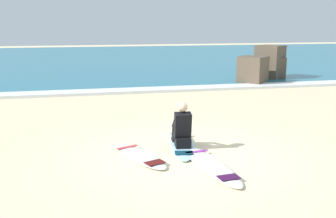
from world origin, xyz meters
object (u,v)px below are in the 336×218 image
at_px(surfboard_spare_near, 139,156).
at_px(surfboard_spare_far, 210,164).
at_px(surfer_seated, 182,129).
at_px(surfboard_main, 182,144).

relative_size(surfboard_spare_near, surfboard_spare_far, 0.80).
height_order(surfer_seated, surfboard_spare_far, surfer_seated).
distance_m(surfboard_main, surfboard_spare_near, 1.18).
height_order(surfer_seated, surfboard_spare_near, surfer_seated).
distance_m(surfer_seated, surfboard_spare_near, 1.11).
xyz_separation_m(surfboard_main, surfer_seated, (-0.06, -0.22, 0.40)).
height_order(surfboard_main, surfer_seated, surfer_seated).
bearing_deg(surfer_seated, surfboard_spare_near, -159.72).
relative_size(surfboard_main, surfboard_spare_far, 0.97).
bearing_deg(surfboard_spare_far, surfer_seated, 102.68).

